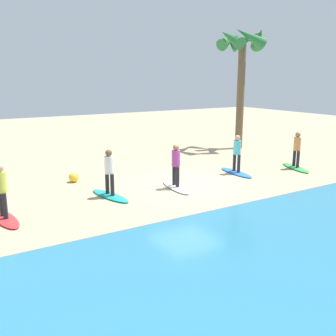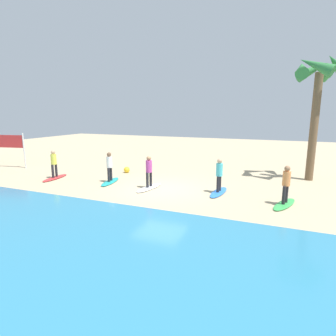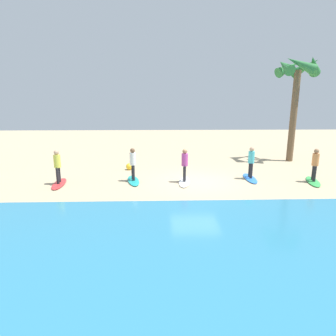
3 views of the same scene
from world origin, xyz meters
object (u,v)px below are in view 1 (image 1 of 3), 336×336
surfboard_green (295,168)px  surfer_green (297,147)px  surfboard_red (5,218)px  surfboard_teal (110,196)px  surfboard_blue (236,172)px  palm_tree (242,51)px  surfboard_white (176,187)px  surfer_white (176,162)px  beach_ball (74,177)px  surfer_teal (109,169)px  surfer_red (1,187)px  surfer_blue (237,151)px

surfboard_green → surfer_green: bearing=18.4°
surfboard_green → surfboard_red: 12.82m
surfboard_green → surfboard_teal: (9.19, -0.48, 0.00)m
surfboard_blue → palm_tree: (-4.34, -4.75, 5.60)m
surfboard_white → surfer_white: (-0.00, 0.00, 0.99)m
surfer_white → beach_ball: 4.34m
surfer_teal → surfboard_green: bearing=177.0°
surfboard_red → surfboard_green: bearing=82.7°
surfer_red → surfboard_green: bearing=179.9°
surfer_white → surfboard_green: bearing=178.3°
surfboard_blue → beach_ball: 7.07m
surfer_white → surfboard_red: size_ratio=0.78×
surfer_teal → surfer_white: bearing=173.7°
surfer_teal → surfer_red: 3.66m
surfboard_green → surfer_teal: (9.19, -0.48, 0.99)m
surfboard_teal → surfer_green: bearing=76.2°
surfer_blue → surfer_teal: bearing=2.4°
surfer_teal → surfer_red: size_ratio=1.00×
surfboard_red → beach_ball: 4.42m
surfboard_blue → surfer_white: (3.56, 0.54, 0.99)m
surfer_green → surfboard_teal: surfer_green is taller
surfboard_blue → surfer_white: surfer_white is taller
surfboard_green → surfer_white: bearing=-73.3°
surfer_white → surfboard_teal: bearing=-6.3°
surfboard_teal → surfer_teal: surfer_teal is taller
surfboard_white → palm_tree: (-7.90, -5.30, 5.60)m
surfboard_blue → surfer_red: size_ratio=1.28×
surfboard_teal → beach_ball: size_ratio=5.27×
surfer_green → surfer_blue: (3.01, -0.74, 0.00)m
surfboard_teal → surfboard_blue: bearing=81.6°
palm_tree → beach_ball: size_ratio=17.67×
surfboard_red → palm_tree: palm_tree is taller
surfboard_blue → surfer_teal: bearing=-83.2°
surfboard_teal → palm_tree: bearing=104.6°
surfer_green → beach_ball: bearing=-17.9°
surfboard_white → surfer_red: surfer_red is taller
surfboard_white → surfboard_red: bearing=-80.9°
surfer_blue → beach_ball: 7.12m
surfer_green → surfer_teal: (9.19, -0.48, 0.00)m
surfboard_green → surfer_teal: bearing=-74.6°
surfboard_blue → surfer_teal: 6.26m
palm_tree → surfboard_red: bearing=21.1°
surfboard_teal → beach_ball: (0.48, -2.63, 0.15)m
palm_tree → surfer_red: bearing=21.1°
surfboard_blue → surfboard_green: bearing=80.6°
surfer_green → surfboard_white: bearing=-1.7°
surfboard_red → surfboard_blue: bearing=87.0°
surfboard_white → surfer_red: size_ratio=1.28×
surfboard_blue → surfer_teal: size_ratio=1.28×
surfer_green → surfboard_green: bearing=-90.0°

